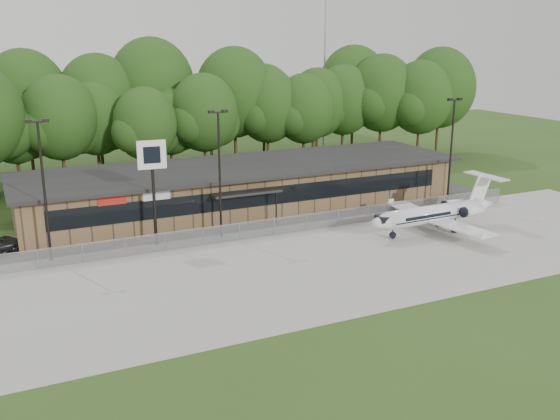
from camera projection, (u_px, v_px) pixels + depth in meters
ground at (392, 302)px, 37.98m from camera, size 160.00×160.00×0.00m
apron at (327, 261)px, 44.94m from camera, size 64.00×18.00×0.08m
parking_lot at (263, 220)px, 54.95m from camera, size 50.00×9.00×0.06m
terminal at (244, 186)px, 58.25m from camera, size 41.00×11.65×4.30m
fence at (285, 225)px, 50.84m from camera, size 46.00×0.04×1.52m
treeline at (184, 109)px, 72.55m from camera, size 72.00×12.00×15.00m
radio_mast at (325, 61)px, 85.54m from camera, size 0.20×0.20×25.00m
light_pole_left at (43, 180)px, 43.32m from camera, size 1.55×0.30×10.23m
light_pole_mid at (219, 165)px, 48.69m from camera, size 1.55×0.30×10.23m
light_pole_right at (452, 144)px, 58.20m from camera, size 1.55×0.30×10.23m
business_jet at (436, 214)px, 51.17m from camera, size 13.08×11.63×4.41m
pole_sign at (152, 166)px, 46.70m from camera, size 2.16×0.41×8.20m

